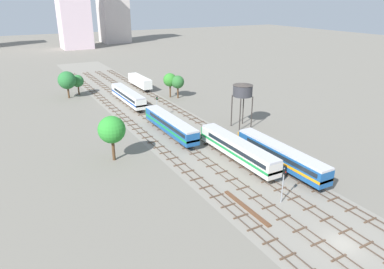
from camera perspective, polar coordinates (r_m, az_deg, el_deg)
name	(u,v)px	position (r m, az deg, el deg)	size (l,w,h in m)	color
ground_plane	(155,116)	(88.62, -5.92, 2.95)	(480.00, 480.00, 0.00)	slate
ballast_bed	(155,116)	(88.62, -5.92, 2.95)	(18.42, 176.00, 0.01)	gray
track_far_left	(126,119)	(87.10, -10.54, 2.46)	(2.40, 126.00, 0.29)	#47382D
track_left	(145,116)	(88.61, -7.61, 2.96)	(2.40, 126.00, 0.29)	#47382D
track_centre_left	(162,113)	(90.36, -4.77, 3.44)	(2.40, 126.00, 0.29)	#47382D
track_centre	(179,110)	(92.32, -2.05, 3.88)	(2.40, 126.00, 0.29)	#47382D
diesel_railcar_centre_nearest	(280,155)	(62.11, 14.02, -3.15)	(2.96, 20.50, 3.80)	#194C8C
diesel_railcar_centre_left_near	(238,148)	(63.24, 7.32, -2.21)	(2.96, 20.50, 3.80)	beige
diesel_railcar_left_mid	(170,124)	(74.96, -3.51, 1.70)	(2.96, 20.50, 3.80)	#194C8C
diesel_railcar_left_midfar	(128,96)	(98.69, -10.25, 6.18)	(2.96, 20.50, 3.80)	white
freight_boxcar_centre_far	(140,81)	(116.52, -8.37, 8.49)	(2.87, 14.00, 3.60)	white
water_tower	(243,90)	(79.05, 8.16, 7.07)	(4.48, 4.48, 10.18)	#2D2826
signal_post_nearest	(157,104)	(86.44, -5.65, 4.88)	(0.28, 0.47, 5.42)	gray
signal_post_near	(283,181)	(51.71, 14.48, -7.25)	(0.28, 0.47, 5.48)	gray
lineside_tree_0	(112,130)	(63.82, -12.77, 0.74)	(4.87, 4.87, 8.28)	#4C331E
lineside_tree_1	(67,80)	(109.37, -19.45, 8.21)	(5.10, 5.10, 7.85)	#4C331E
lineside_tree_2	(78,81)	(112.67, -17.91, 8.16)	(3.62, 3.62, 5.99)	#4C331E
lineside_tree_3	(170,80)	(104.37, -3.56, 8.73)	(3.88, 3.88, 7.14)	#4C331E
lineside_tree_4	(178,82)	(103.49, -2.31, 8.41)	(3.73, 3.73, 6.65)	#4C331E
skyline_tower_1	(73,5)	(220.90, -18.63, 19.14)	(16.48, 15.29, 47.63)	silver
skyline_tower_2	(112,4)	(246.42, -12.66, 19.80)	(16.61, 18.53, 47.74)	beige
spare_rail_bundle	(246,208)	(51.05, 8.70, -11.53)	(0.60, 10.00, 0.24)	brown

